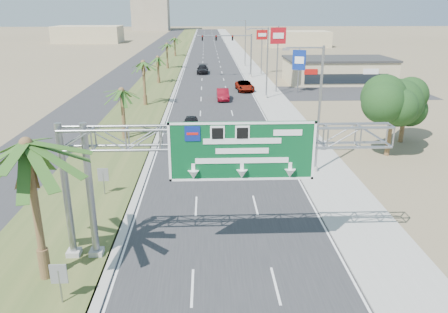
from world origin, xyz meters
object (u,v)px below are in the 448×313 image
at_px(car_far, 203,69).
at_px(pole_sign_blue, 299,61).
at_px(sign_gantry, 210,148).
at_px(palm_near, 26,145).
at_px(car_right_lane, 245,86).
at_px(store_building, 338,71).
at_px(pole_sign_red_near, 278,40).
at_px(car_mid_lane, 223,94).
at_px(pole_sign_red_far, 262,39).
at_px(signal_mast, 240,51).
at_px(car_left_lane, 191,123).

xyz_separation_m(car_far, pole_sign_blue, (14.92, -21.41, 4.00)).
relative_size(sign_gantry, car_far, 3.00).
xyz_separation_m(palm_near, car_right_lane, (14.09, 50.34, -6.16)).
bearing_deg(store_building, sign_gantry, -112.36).
height_order(sign_gantry, pole_sign_blue, sign_gantry).
bearing_deg(store_building, pole_sign_red_near, -143.39).
bearing_deg(car_mid_lane, pole_sign_red_far, 70.41).
bearing_deg(car_mid_lane, signal_mast, 78.31).
height_order(pole_sign_red_near, pole_sign_blue, pole_sign_red_near).
bearing_deg(car_far, car_right_lane, -69.39).
bearing_deg(pole_sign_red_near, pole_sign_red_far, 89.97).
height_order(car_far, pole_sign_red_near, pole_sign_red_near).
bearing_deg(car_right_lane, car_far, 105.76).
xyz_separation_m(car_left_lane, pole_sign_red_far, (12.71, 40.56, 6.20)).
distance_m(car_mid_lane, pole_sign_blue, 13.54).
height_order(car_right_lane, car_far, car_far).
height_order(signal_mast, pole_sign_red_near, pole_sign_red_near).
relative_size(car_left_lane, pole_sign_red_near, 0.40).
bearing_deg(car_left_lane, car_right_lane, 72.50).
distance_m(store_building, pole_sign_red_near, 16.42).
bearing_deg(pole_sign_red_far, signal_mast, -136.35).
relative_size(signal_mast, car_far, 1.84).
relative_size(palm_near, pole_sign_red_far, 0.96).
xyz_separation_m(car_left_lane, pole_sign_red_near, (12.70, 21.12, 7.26)).
bearing_deg(pole_sign_red_far, car_mid_lane, -108.95).
bearing_deg(store_building, palm_near, -118.28).
relative_size(sign_gantry, palm_near, 2.01).
xyz_separation_m(car_far, pole_sign_red_near, (11.63, -21.00, 7.12)).
relative_size(store_building, pole_sign_red_far, 2.07).
bearing_deg(pole_sign_blue, signal_mast, 116.77).
distance_m(sign_gantry, car_mid_lane, 41.78).
bearing_deg(car_mid_lane, store_building, 34.50).
distance_m(signal_mast, store_building, 18.08).
bearing_deg(car_far, car_left_lane, -90.07).
distance_m(sign_gantry, signal_mast, 62.37).
distance_m(car_right_lane, pole_sign_red_near, 8.76).
xyz_separation_m(car_left_lane, car_far, (1.07, 42.12, 0.14)).
xyz_separation_m(sign_gantry, signal_mast, (6.23, 62.05, -1.21)).
bearing_deg(car_right_lane, palm_near, -109.10).
distance_m(pole_sign_red_near, pole_sign_blue, 4.56).
bearing_deg(pole_sign_red_near, sign_gantry, -102.92).
height_order(car_left_lane, car_far, car_far).
bearing_deg(car_mid_lane, car_left_lane, -105.49).
bearing_deg(car_left_lane, pole_sign_red_near, 60.71).
relative_size(car_mid_lane, car_far, 0.86).
relative_size(sign_gantry, pole_sign_red_near, 1.68).
bearing_deg(signal_mast, car_mid_lane, -101.05).
distance_m(pole_sign_blue, pole_sign_red_far, 20.23).
bearing_deg(palm_near, car_mid_lane, 76.58).
bearing_deg(sign_gantry, car_mid_lane, 86.96).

